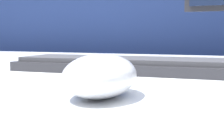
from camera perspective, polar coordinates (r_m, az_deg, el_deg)
The scene contains 3 objects.
partition_panel at distance 1.16m, azimuth 17.89°, elevation -5.45°, with size 5.00×0.03×1.16m.
computer_mouse_near at distance 0.31m, azimuth -2.09°, elevation -1.01°, with size 0.08×0.11×0.04m.
keyboard at distance 0.52m, azimuth 4.31°, elevation 0.87°, with size 0.42×0.12×0.02m.
Camera 1 is at (0.05, -0.44, 0.81)m, focal length 50.00 mm.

